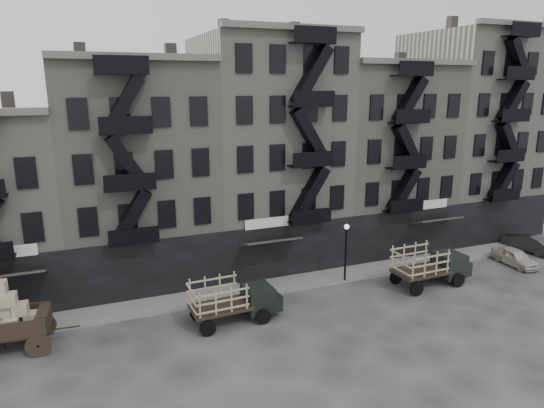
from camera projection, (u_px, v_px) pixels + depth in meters
name	position (u px, v px, depth m)	size (l,w,h in m)	color
ground	(324.00, 304.00, 30.87)	(140.00, 140.00, 0.00)	#38383A
sidewalk	(299.00, 281.00, 34.22)	(55.00, 2.50, 0.15)	slate
building_midwest	(136.00, 173.00, 34.25)	(10.00, 11.35, 16.20)	gray
building_center	(268.00, 152.00, 37.63)	(10.00, 11.35, 18.20)	gray
building_mideast	(376.00, 157.00, 41.49)	(10.00, 11.35, 16.20)	gray
building_east	(469.00, 135.00, 44.74)	(10.00, 11.35, 19.20)	gray
lamp_post	(346.00, 245.00, 33.61)	(0.36, 0.36, 4.28)	black
wagon	(1.00, 314.00, 24.97)	(4.64, 2.75, 3.78)	black
stake_truck_west	(233.00, 297.00, 28.31)	(5.47, 2.44, 2.70)	black
stake_truck_east	(431.00, 263.00, 33.45)	(5.81, 2.55, 2.88)	black
car_east	(515.00, 257.00, 37.35)	(1.54, 3.82, 1.30)	beige
car_far	(529.00, 242.00, 40.50)	(1.54, 4.43, 1.46)	#232325
pedestrian_west	(0.00, 336.00, 25.45)	(0.57, 0.38, 1.57)	black
pedestrian_mid	(252.00, 300.00, 29.52)	(0.83, 0.65, 1.71)	black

